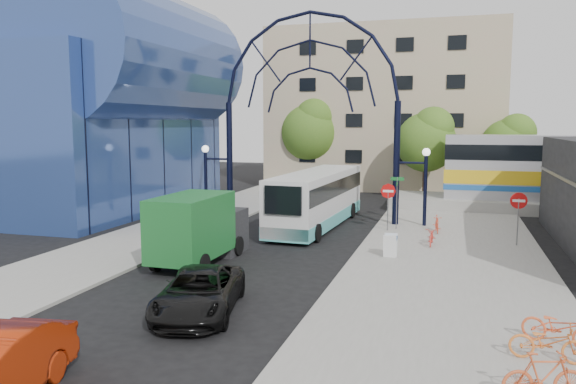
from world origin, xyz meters
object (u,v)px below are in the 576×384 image
(bike_near_b, at_px, (437,224))
(tree_north_c, at_px, (510,143))
(city_bus, at_px, (317,198))
(bike_near_a, at_px, (432,236))
(tree_north_a, at_px, (428,139))
(gateway_arch, at_px, (310,74))
(bike_far_b, at_px, (544,377))
(sandwich_board, at_px, (390,243))
(green_truck, at_px, (200,228))
(stop_sign, at_px, (388,195))
(tree_north_b, at_px, (312,129))
(bike_far_c, at_px, (548,342))
(street_name_sign, at_px, (397,192))
(black_suv, at_px, (199,292))
(bike_far_a, at_px, (559,327))
(do_not_enter_sign, at_px, (518,206))

(bike_near_b, bearing_deg, tree_north_c, 66.24)
(city_bus, relative_size, bike_near_a, 7.27)
(tree_north_a, height_order, bike_near_b, tree_north_a)
(gateway_arch, xyz_separation_m, bike_far_b, (9.98, -19.66, -7.92))
(sandwich_board, height_order, green_truck, green_truck)
(stop_sign, relative_size, sandwich_board, 2.53)
(tree_north_b, height_order, bike_far_c, tree_north_b)
(green_truck, distance_m, bike_far_b, 14.94)
(street_name_sign, relative_size, bike_far_b, 1.62)
(black_suv, relative_size, bike_far_a, 2.57)
(tree_north_b, height_order, city_bus, tree_north_b)
(city_bus, relative_size, bike_far_c, 6.42)
(city_bus, bearing_deg, bike_far_a, -53.56)
(stop_sign, distance_m, tree_north_b, 20.18)
(tree_north_a, bearing_deg, bike_far_c, -81.79)
(stop_sign, bearing_deg, do_not_enter_sign, -17.88)
(green_truck, bearing_deg, tree_north_c, 61.22)
(do_not_enter_sign, xyz_separation_m, black_suv, (-10.23, -12.48, -1.31))
(bike_far_c, bearing_deg, city_bus, 34.09)
(bike_far_a, distance_m, bike_far_b, 3.32)
(green_truck, relative_size, bike_near_b, 3.95)
(bike_near_b, distance_m, bike_far_a, 15.04)
(do_not_enter_sign, height_order, green_truck, green_truck)
(tree_north_b, bearing_deg, bike_near_a, -62.15)
(bike_near_b, height_order, bike_far_b, bike_far_b)
(do_not_enter_sign, xyz_separation_m, sandwich_board, (-5.40, -4.02, -1.23))
(bike_far_b, bearing_deg, tree_north_c, -20.28)
(stop_sign, relative_size, black_suv, 0.52)
(green_truck, distance_m, bike_far_a, 14.00)
(tree_north_b, xyz_separation_m, bike_near_b, (11.21, -17.74, -4.70))
(sandwich_board, distance_m, tree_north_a, 20.33)
(do_not_enter_sign, distance_m, bike_near_a, 4.20)
(tree_north_c, relative_size, bike_near_a, 4.17)
(sandwich_board, bearing_deg, bike_near_a, 62.06)
(bike_near_b, relative_size, bike_far_c, 0.83)
(tree_north_b, height_order, bike_near_a, tree_north_b)
(bike_far_b, distance_m, bike_far_c, 2.17)
(do_not_enter_sign, xyz_separation_m, bike_far_c, (-0.63, -13.52, -1.39))
(stop_sign, height_order, bike_far_b, stop_sign)
(tree_north_c, height_order, bike_near_b, tree_north_c)
(tree_north_a, height_order, bike_far_a, tree_north_a)
(black_suv, height_order, bike_far_b, black_suv)
(tree_north_c, height_order, bike_near_a, tree_north_c)
(sandwich_board, distance_m, tree_north_b, 26.15)
(tree_north_a, distance_m, tree_north_b, 10.79)
(gateway_arch, relative_size, tree_north_c, 2.10)
(tree_north_c, distance_m, bike_far_a, 30.62)
(street_name_sign, xyz_separation_m, bike_far_c, (5.17, -16.12, -1.55))
(do_not_enter_sign, height_order, bike_near_b, do_not_enter_sign)
(green_truck, bearing_deg, street_name_sign, 53.40)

